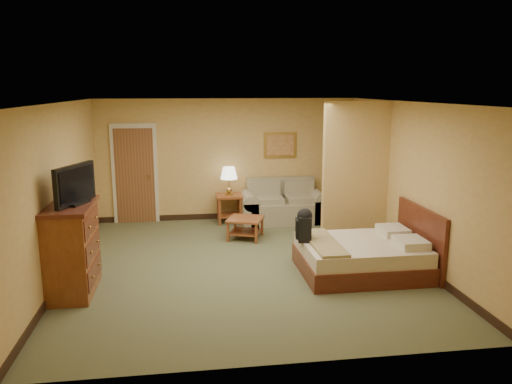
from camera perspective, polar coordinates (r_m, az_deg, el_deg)
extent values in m
plane|color=#555A3A|center=(8.17, -1.41, -8.35)|extent=(6.00, 6.00, 0.00)
plane|color=white|center=(7.67, -1.51, 10.21)|extent=(6.00, 6.00, 0.00)
cube|color=tan|center=(10.76, -3.32, 3.70)|extent=(5.50, 0.02, 2.60)
cube|color=tan|center=(7.99, -21.45, 0.05)|extent=(0.02, 6.00, 2.60)
cube|color=tan|center=(8.58, 17.12, 1.11)|extent=(0.02, 6.00, 2.60)
cube|color=tan|center=(9.19, 11.30, 2.10)|extent=(1.20, 0.15, 2.60)
cube|color=beige|center=(10.79, -13.67, 2.06)|extent=(0.94, 0.06, 2.10)
cube|color=brown|center=(10.78, -13.67, 1.78)|extent=(0.80, 0.04, 2.00)
cylinder|color=#AE8F40|center=(10.70, -12.10, 1.78)|extent=(0.04, 0.12, 0.04)
cube|color=black|center=(11.00, -3.24, -2.72)|extent=(5.50, 0.02, 0.12)
cube|color=gray|center=(10.67, 3.16, -2.27)|extent=(1.49, 0.80, 0.45)
cube|color=gray|center=(10.90, 2.84, 0.50)|extent=(1.49, 0.19, 0.47)
cube|color=gray|center=(10.54, -0.81, -2.27)|extent=(0.32, 0.80, 0.50)
cube|color=gray|center=(10.83, 7.03, -1.98)|extent=(0.32, 0.80, 0.50)
cube|color=brown|center=(10.55, -3.09, -0.43)|extent=(0.55, 0.55, 0.04)
cube|color=brown|center=(10.64, -3.06, -2.63)|extent=(0.46, 0.46, 0.03)
cube|color=brown|center=(10.39, -4.17, -2.35)|extent=(0.05, 0.05, 0.56)
cube|color=brown|center=(10.42, -1.76, -2.27)|extent=(0.05, 0.05, 0.56)
cube|color=brown|center=(10.81, -4.33, -1.79)|extent=(0.05, 0.05, 0.56)
cube|color=brown|center=(10.85, -2.02, -1.71)|extent=(0.05, 0.05, 0.56)
cylinder|color=#AE8F40|center=(10.54, -3.09, -0.21)|extent=(0.18, 0.18, 0.04)
cylinder|color=#AE8F40|center=(10.49, -3.11, 1.01)|extent=(0.02, 0.02, 0.30)
cone|color=white|center=(10.45, -3.12, 2.19)|extent=(0.36, 0.36, 0.25)
cube|color=brown|center=(9.44, -1.23, -3.09)|extent=(0.81, 0.81, 0.04)
cube|color=brown|center=(9.51, -1.22, -4.56)|extent=(0.69, 0.69, 0.03)
cube|color=brown|center=(9.21, -2.69, -4.77)|extent=(0.04, 0.04, 0.38)
cube|color=brown|center=(9.79, 0.16, -3.75)|extent=(0.04, 0.04, 0.38)
cube|color=#B78E3F|center=(10.86, 2.78, 5.38)|extent=(0.71, 0.03, 0.56)
cube|color=#A86133|center=(10.84, 2.80, 5.36)|extent=(0.60, 0.02, 0.44)
cube|color=brown|center=(7.40, -20.24, -6.34)|extent=(0.55, 1.10, 1.21)
cube|color=#4E1D12|center=(7.24, -20.60, -1.56)|extent=(0.62, 1.18, 0.06)
cube|color=black|center=(7.21, -19.85, -1.18)|extent=(0.35, 0.44, 0.03)
cube|color=black|center=(7.15, -19.99, 0.85)|extent=(0.38, 0.85, 0.53)
cube|color=#4E1D12|center=(7.97, 11.82, -8.07)|extent=(1.84, 1.47, 0.28)
cube|color=beige|center=(7.89, 11.89, -6.37)|extent=(1.79, 1.42, 0.22)
cube|color=#4E1D12|center=(8.23, 18.25, -5.09)|extent=(0.06, 1.57, 1.01)
cube|color=beige|center=(7.81, 17.26, -5.58)|extent=(0.41, 0.51, 0.13)
cube|color=beige|center=(8.37, 15.39, -4.31)|extent=(0.41, 0.51, 0.13)
cube|color=#948150|center=(7.67, 7.71, -5.73)|extent=(0.41, 1.38, 0.05)
cube|color=black|center=(7.74, 5.57, -4.15)|extent=(0.24, 0.32, 0.39)
sphere|color=black|center=(7.68, 5.60, -2.74)|extent=(0.24, 0.24, 0.24)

